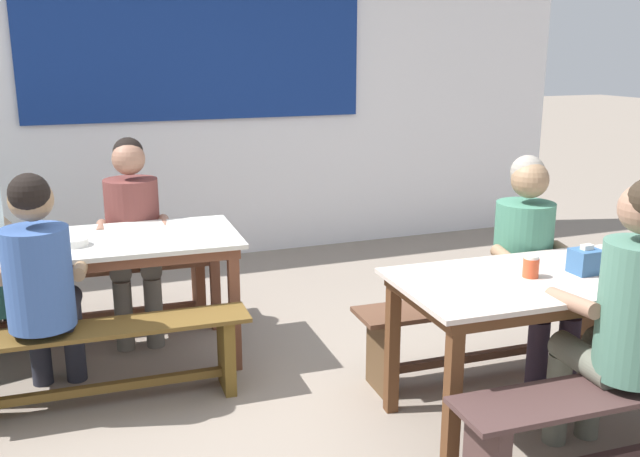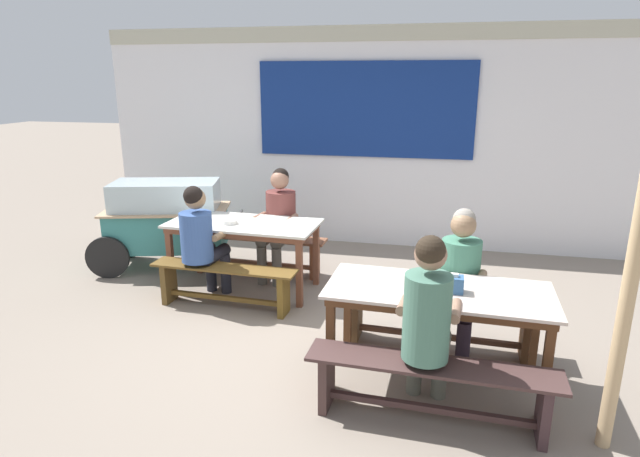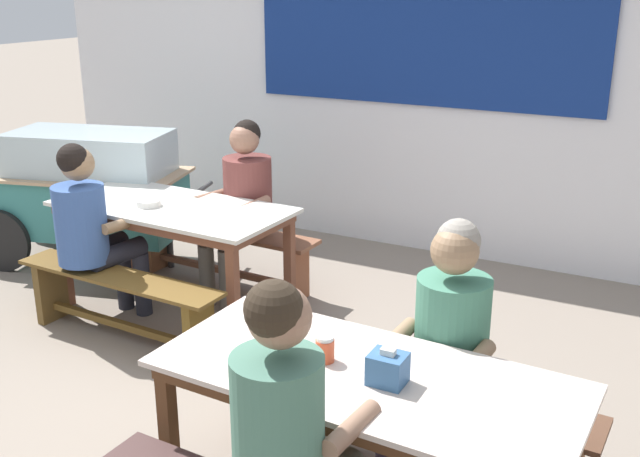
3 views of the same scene
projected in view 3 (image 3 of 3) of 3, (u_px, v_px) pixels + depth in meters
name	position (u px, v px, depth m)	size (l,w,h in m)	color
ground_plane	(212.00, 411.00, 3.99)	(40.00, 40.00, 0.00)	gray
backdrop_wall	(419.00, 66.00, 5.99)	(7.18, 0.23, 2.89)	white
dining_table_far	(172.00, 216.00, 5.00)	(1.63, 0.82, 0.76)	silver
dining_table_near	(365.00, 390.00, 2.89)	(1.67, 0.80, 0.76)	beige
bench_far_back	(223.00, 246.00, 5.57)	(1.54, 0.35, 0.44)	brown
bench_far_front	(119.00, 299.00, 4.69)	(1.50, 0.33, 0.44)	brown
bench_near_back	(416.00, 410.00, 3.46)	(1.66, 0.36, 0.44)	brown
food_cart	(91.00, 187.00, 5.92)	(1.88, 1.15, 1.06)	teal
person_right_near_table	(444.00, 345.00, 3.20)	(0.47, 0.60, 1.25)	#2A202C
person_center_facing	(242.00, 199.00, 5.26)	(0.48, 0.60, 1.27)	#615D54
person_near_front	(289.00, 434.00, 2.51)	(0.44, 0.54, 1.32)	#636657
person_left_back_turned	(91.00, 225.00, 4.74)	(0.46, 0.60, 1.25)	#23252F
tissue_box	(388.00, 368.00, 2.77)	(0.14, 0.12, 0.14)	#355F91
condiment_jar	(325.00, 349.00, 2.94)	(0.07, 0.07, 0.11)	#D64C2A
soup_bowl	(149.00, 203.00, 4.95)	(0.16, 0.16, 0.04)	silver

